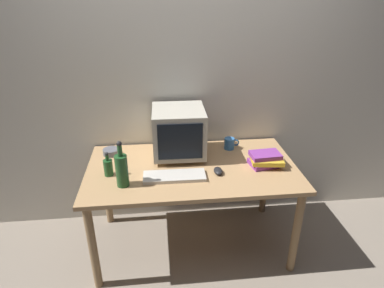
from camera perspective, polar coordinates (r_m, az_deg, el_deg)
ground_plane at (r=2.80m, az=0.00°, el=-16.66°), size 6.00×6.00×0.00m
back_wall at (r=2.61m, az=-1.13°, el=11.64°), size 4.00×0.08×2.50m
desk at (r=2.42m, az=0.00°, el=-5.59°), size 1.50×0.82×0.71m
crt_monitor at (r=2.46m, az=-2.31°, el=2.11°), size 0.39×0.39×0.37m
keyboard at (r=2.24m, az=-3.05°, el=-5.59°), size 0.42×0.16×0.02m
computer_mouse at (r=2.29m, az=4.55°, el=-4.66°), size 0.06×0.10×0.04m
bottle_tall at (r=2.15m, az=-12.06°, el=-4.30°), size 0.08×0.08×0.32m
bottle_short at (r=2.32m, az=-14.29°, el=-3.83°), size 0.06×0.06×0.17m
book_stack at (r=2.42m, az=12.57°, el=-2.64°), size 0.24×0.20×0.10m
mug at (r=2.63m, az=6.54°, el=0.09°), size 0.12×0.08×0.09m
cd_spindle at (r=2.61m, az=-13.85°, el=-1.31°), size 0.12×0.12×0.04m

